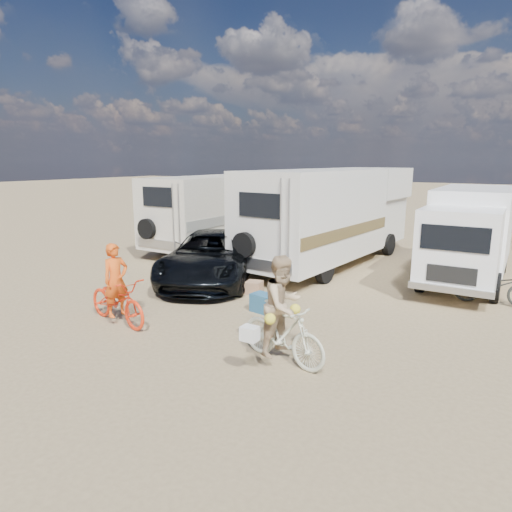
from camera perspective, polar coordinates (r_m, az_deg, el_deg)
The scene contains 12 objects.
ground at distance 9.96m, azimuth -6.67°, elevation -9.17°, with size 140.00×140.00×0.00m, color #9B835D.
rv_main at distance 16.03m, azimuth 9.57°, elevation 4.89°, with size 2.55×8.47×3.28m, color white, non-canonical shape.
rv_left at distance 18.65m, azimuth -4.86°, elevation 5.51°, with size 2.35×7.00×2.96m, color silver, non-canonical shape.
box_truck at distance 14.75m, azimuth 25.29°, elevation 2.27°, with size 2.06×6.15×2.76m, color white, non-canonical shape.
dark_suv at distance 13.64m, azimuth -5.62°, elevation -0.08°, with size 2.45×5.31×1.48m, color black.
bike_man at distance 10.54m, azimuth -17.13°, elevation -5.39°, with size 0.70×2.01×1.06m, color red.
bike_woman at distance 8.19m, azimuth 3.39°, elevation -9.72°, with size 0.52×1.85×1.11m, color beige.
rider_man at distance 10.46m, azimuth -17.23°, elevation -3.87°, with size 0.60×0.39×1.64m, color #E15214.
rider_woman at distance 8.07m, azimuth 3.42°, elevation -7.45°, with size 0.87×0.68×1.80m, color tan.
bike_parked at distance 12.85m, azimuth 27.86°, elevation -3.31°, with size 0.66×1.89×0.99m, color #282A27.
cooler at distance 10.91m, azimuth 0.92°, elevation -5.94°, with size 0.55×0.40×0.44m, color #27587D.
crate at distance 12.39m, azimuth -0.25°, elevation -3.97°, with size 0.42×0.42×0.34m, color #936B4F.
Camera 1 is at (5.79, -7.26, 3.59)m, focal length 31.65 mm.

